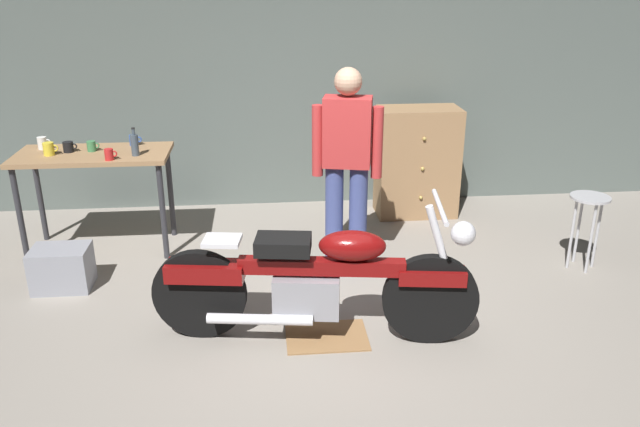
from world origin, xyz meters
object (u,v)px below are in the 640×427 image
object	(u,v)px
shop_stool	(588,212)
person_standing	(347,160)
mug_green_speckled	(92,146)
storage_bin	(62,268)
mug_white_ceramic	(43,143)
mug_black_matte	(69,147)
motorcycle	(316,280)
bottle	(135,144)
wooden_dresser	(417,162)
mug_yellow_tall	(49,149)
mug_blue_enamel	(134,140)
mug_red_diner	(109,154)

from	to	relation	value
shop_stool	person_standing	bearing A→B (deg)	172.76
mug_green_speckled	storage_bin	bearing A→B (deg)	-100.09
mug_white_ceramic	mug_black_matte	bearing A→B (deg)	-26.14
storage_bin	shop_stool	bearing A→B (deg)	-0.34
motorcycle	mug_green_speckled	world-z (taller)	motorcycle
mug_green_speckled	mug_black_matte	xyz separation A→B (m)	(-0.19, -0.01, 0.00)
person_standing	bottle	distance (m)	1.79
wooden_dresser	mug_yellow_tall	world-z (taller)	wooden_dresser
storage_bin	mug_blue_enamel	size ratio (longest dim) A/B	3.98
wooden_dresser	mug_blue_enamel	world-z (taller)	wooden_dresser
mug_black_matte	person_standing	bearing A→B (deg)	-13.39
shop_stool	bottle	bearing A→B (deg)	170.19
person_standing	mug_blue_enamel	bearing A→B (deg)	-9.57
person_standing	mug_black_matte	distance (m)	2.40
storage_bin	bottle	xyz separation A→B (m)	(0.54, 0.62, 0.83)
wooden_dresser	mug_black_matte	distance (m)	3.29
mug_white_ceramic	mug_green_speckled	distance (m)	0.46
person_standing	mug_green_speckled	size ratio (longest dim) A/B	15.78
mug_black_matte	mug_yellow_tall	size ratio (longest dim) A/B	0.95
mug_yellow_tall	person_standing	bearing A→B (deg)	-10.77
storage_bin	bottle	distance (m)	1.17
wooden_dresser	mug_white_ceramic	world-z (taller)	wooden_dresser
person_standing	wooden_dresser	world-z (taller)	person_standing
storage_bin	mug_blue_enamel	distance (m)	1.32
mug_white_ceramic	shop_stool	bearing A→B (deg)	-11.52
person_standing	mug_white_ceramic	world-z (taller)	person_standing
mug_blue_enamel	mug_black_matte	world-z (taller)	mug_blue_enamel
mug_white_ceramic	bottle	distance (m)	0.89
mug_white_ceramic	mug_green_speckled	bearing A→B (deg)	-14.41
motorcycle	person_standing	world-z (taller)	person_standing
motorcycle	mug_blue_enamel	distance (m)	2.44
mug_blue_enamel	bottle	distance (m)	0.35
mug_red_diner	mug_blue_enamel	size ratio (longest dim) A/B	0.94
shop_stool	mug_white_ceramic	distance (m)	4.68
wooden_dresser	mug_red_diner	distance (m)	2.96
mug_white_ceramic	storage_bin	bearing A→B (deg)	-71.50
wooden_dresser	bottle	distance (m)	2.76
storage_bin	mug_white_ceramic	bearing A→B (deg)	108.50
wooden_dresser	mug_blue_enamel	bearing A→B (deg)	-171.38
motorcycle	mug_yellow_tall	size ratio (longest dim) A/B	17.31
mug_blue_enamel	mug_red_diner	bearing A→B (deg)	-104.72
person_standing	mug_red_diner	bearing A→B (deg)	4.27
mug_white_ceramic	mug_green_speckled	xyz separation A→B (m)	(0.44, -0.11, -0.01)
storage_bin	motorcycle	bearing A→B (deg)	-25.66
mug_blue_enamel	shop_stool	bearing A→B (deg)	-14.52
shop_stool	wooden_dresser	bearing A→B (deg)	128.51
storage_bin	mug_black_matte	xyz separation A→B (m)	(-0.05, 0.78, 0.78)
mug_black_matte	mug_red_diner	bearing A→B (deg)	-34.96
mug_red_diner	motorcycle	bearing A→B (deg)	-42.07
storage_bin	mug_yellow_tall	size ratio (longest dim) A/B	3.50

